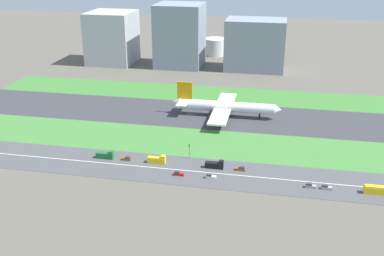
{
  "coord_description": "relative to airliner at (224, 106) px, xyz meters",
  "views": [
    {
      "loc": [
        52.0,
        -253.03,
        95.13
      ],
      "look_at": [
        8.93,
        -36.5,
        6.0
      ],
      "focal_mm": 42.79,
      "sensor_mm": 36.0,
      "label": 1
    }
  ],
  "objects": [
    {
      "name": "ground_plane",
      "position": [
        -20.66,
        -0.0,
        -6.23
      ],
      "size": [
        800.0,
        800.0,
        0.0
      ],
      "primitive_type": "plane",
      "color": "#5B564C"
    },
    {
      "name": "runway",
      "position": [
        -20.66,
        -0.0,
        -6.18
      ],
      "size": [
        280.0,
        46.0,
        0.1
      ],
      "primitive_type": "cube",
      "color": "#38383D",
      "rests_on": "ground_plane"
    },
    {
      "name": "grass_median_north",
      "position": [
        -20.66,
        41.0,
        -6.18
      ],
      "size": [
        280.0,
        36.0,
        0.1
      ],
      "primitive_type": "cube",
      "color": "#3D7A33",
      "rests_on": "ground_plane"
    },
    {
      "name": "grass_median_south",
      "position": [
        -20.66,
        -41.0,
        -6.18
      ],
      "size": [
        280.0,
        36.0,
        0.1
      ],
      "primitive_type": "cube",
      "color": "#427F38",
      "rests_on": "ground_plane"
    },
    {
      "name": "highway",
      "position": [
        -20.66,
        -73.0,
        -6.18
      ],
      "size": [
        280.0,
        28.0,
        0.1
      ],
      "primitive_type": "cube",
      "color": "#4C4C4F",
      "rests_on": "ground_plane"
    },
    {
      "name": "highway_centerline",
      "position": [
        -20.66,
        -73.0,
        -6.13
      ],
      "size": [
        266.0,
        0.5,
        0.01
      ],
      "primitive_type": "cube",
      "color": "silver",
      "rests_on": "highway"
    },
    {
      "name": "airliner",
      "position": [
        0.0,
        0.0,
        0.0
      ],
      "size": [
        65.0,
        56.0,
        19.7
      ],
      "color": "white",
      "rests_on": "runway"
    },
    {
      "name": "car_2",
      "position": [
        -36.91,
        -68.0,
        -5.31
      ],
      "size": [
        4.4,
        1.8,
        2.0
      ],
      "color": "brown",
      "rests_on": "highway"
    },
    {
      "name": "car_4",
      "position": [
        -9.5,
        -78.0,
        -5.31
      ],
      "size": [
        4.4,
        1.8,
        2.0
      ],
      "rotation": [
        0.0,
        0.0,
        3.14
      ],
      "color": "#B2191E",
      "rests_on": "highway"
    },
    {
      "name": "car_0",
      "position": [
        47.19,
        -78.0,
        -5.31
      ],
      "size": [
        4.4,
        1.8,
        2.0
      ],
      "rotation": [
        0.0,
        0.0,
        3.14
      ],
      "color": "#99999E",
      "rests_on": "highway"
    },
    {
      "name": "bus_0",
      "position": [
        74.13,
        -78.0,
        -4.41
      ],
      "size": [
        11.6,
        2.5,
        3.5
      ],
      "rotation": [
        0.0,
        0.0,
        3.14
      ],
      "color": "yellow",
      "rests_on": "highway"
    },
    {
      "name": "car_1",
      "position": [
        4.75,
        -78.0,
        -5.31
      ],
      "size": [
        4.4,
        1.8,
        2.0
      ],
      "rotation": [
        0.0,
        0.0,
        3.14
      ],
      "color": "silver",
      "rests_on": "highway"
    },
    {
      "name": "truck_0",
      "position": [
        -22.03,
        -68.0,
        -4.56
      ],
      "size": [
        8.4,
        2.5,
        4.0
      ],
      "color": "yellow",
      "rests_on": "highway"
    },
    {
      "name": "truck_2",
      "position": [
        -47.51,
        -68.0,
        -4.56
      ],
      "size": [
        8.4,
        2.5,
        4.0
      ],
      "color": "#19662D",
      "rests_on": "highway"
    },
    {
      "name": "car_5",
      "position": [
        17.02,
        -68.0,
        -5.31
      ],
      "size": [
        4.4,
        1.8,
        2.0
      ],
      "color": "brown",
      "rests_on": "highway"
    },
    {
      "name": "car_3",
      "position": [
        53.68,
        -78.0,
        -5.31
      ],
      "size": [
        4.4,
        1.8,
        2.0
      ],
      "rotation": [
        0.0,
        0.0,
        3.14
      ],
      "color": "#99999E",
      "rests_on": "highway"
    },
    {
      "name": "truck_1",
      "position": [
        5.16,
        -68.0,
        -4.56
      ],
      "size": [
        8.4,
        2.5,
        4.0
      ],
      "color": "black",
      "rests_on": "highway"
    },
    {
      "name": "traffic_light",
      "position": [
        -8.38,
        -60.01,
        -1.94
      ],
      "size": [
        0.36,
        0.5,
        7.2
      ],
      "color": "#4C4C51",
      "rests_on": "highway"
    },
    {
      "name": "terminal_building",
      "position": [
        -110.66,
        114.0,
        15.18
      ],
      "size": [
        37.03,
        38.95,
        42.83
      ],
      "primitive_type": "cube",
      "color": "#B2B2B7",
      "rests_on": "ground_plane"
    },
    {
      "name": "hangar_building",
      "position": [
        -51.81,
        114.0,
        19.1
      ],
      "size": [
        37.5,
        36.1,
        50.67
      ],
      "primitive_type": "cube",
      "color": "gray",
      "rests_on": "ground_plane"
    },
    {
      "name": "office_tower",
      "position": [
        10.04,
        114.0,
        13.87
      ],
      "size": [
        46.98,
        31.52,
        40.19
      ],
      "primitive_type": "cube",
      "color": "gray",
      "rests_on": "ground_plane"
    },
    {
      "name": "fuel_tank_west",
      "position": [
        -29.18,
        159.0,
        1.34
      ],
      "size": [
        20.25,
        20.25,
        15.14
      ],
      "primitive_type": "cylinder",
      "color": "silver",
      "rests_on": "ground_plane"
    }
  ]
}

